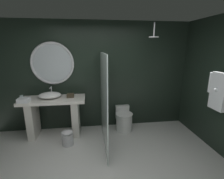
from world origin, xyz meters
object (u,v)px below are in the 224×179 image
(vessel_sink, at_px, (50,95))
(tissue_box, at_px, (70,95))
(rain_shower_head, at_px, (154,36))
(waste_bin, at_px, (68,138))
(toilet, at_px, (124,119))
(tumbler_cup, at_px, (22,98))
(round_wall_mirror, at_px, (52,63))
(folded_hand_towel, at_px, (24,100))
(hanging_bathrobe, at_px, (220,89))

(vessel_sink, distance_m, tissue_box, 0.45)
(vessel_sink, height_order, rain_shower_head, rain_shower_head)
(waste_bin, bearing_deg, toilet, 21.57)
(toilet, bearing_deg, tissue_box, -178.92)
(tumbler_cup, xyz_separation_m, toilet, (2.27, 0.09, -0.69))
(rain_shower_head, xyz_separation_m, toilet, (-0.55, 0.25, -1.97))
(tissue_box, relative_size, round_wall_mirror, 0.16)
(rain_shower_head, bearing_deg, folded_hand_towel, 179.88)
(round_wall_mirror, bearing_deg, waste_bin, -66.21)
(tumbler_cup, height_order, round_wall_mirror, round_wall_mirror)
(tumbler_cup, height_order, tissue_box, tumbler_cup)
(tissue_box, height_order, toilet, tissue_box)
(tumbler_cup, height_order, hanging_bathrobe, hanging_bathrobe)
(folded_hand_towel, bearing_deg, toilet, 6.28)
(round_wall_mirror, bearing_deg, toilet, -7.86)
(rain_shower_head, relative_size, toilet, 0.52)
(tissue_box, relative_size, hanging_bathrobe, 0.20)
(vessel_sink, height_order, round_wall_mirror, round_wall_mirror)
(toilet, bearing_deg, waste_bin, -158.43)
(tumbler_cup, bearing_deg, round_wall_mirror, 26.83)
(rain_shower_head, bearing_deg, vessel_sink, 174.17)
(vessel_sink, bearing_deg, hanging_bathrobe, -18.41)
(vessel_sink, distance_m, round_wall_mirror, 0.72)
(tissue_box, bearing_deg, folded_hand_towel, -166.85)
(vessel_sink, xyz_separation_m, rain_shower_head, (2.25, -0.23, 1.27))
(tissue_box, distance_m, folded_hand_towel, 0.95)
(toilet, bearing_deg, rain_shower_head, -23.85)
(hanging_bathrobe, bearing_deg, tissue_box, 159.02)
(round_wall_mirror, xyz_separation_m, hanging_bathrobe, (3.17, -1.32, -0.38))
(tumbler_cup, xyz_separation_m, waste_bin, (0.96, -0.42, -0.79))
(vessel_sink, distance_m, waste_bin, 1.02)
(toilet, bearing_deg, tumbler_cup, -177.60)
(round_wall_mirror, relative_size, rain_shower_head, 3.19)
(vessel_sink, height_order, toilet, vessel_sink)
(vessel_sink, height_order, waste_bin, vessel_sink)
(round_wall_mirror, xyz_separation_m, folded_hand_towel, (-0.54, -0.46, -0.70))
(tumbler_cup, relative_size, folded_hand_towel, 0.49)
(tumbler_cup, bearing_deg, hanging_bathrobe, -14.70)
(rain_shower_head, bearing_deg, waste_bin, -171.71)
(waste_bin, distance_m, folded_hand_towel, 1.20)
(hanging_bathrobe, xyz_separation_m, folded_hand_towel, (-3.71, 0.85, -0.32))
(rain_shower_head, bearing_deg, tissue_box, 173.00)
(round_wall_mirror, distance_m, toilet, 2.15)
(tissue_box, relative_size, folded_hand_towel, 0.70)
(folded_hand_towel, bearing_deg, tissue_box, 13.15)
(hanging_bathrobe, bearing_deg, round_wall_mirror, 157.42)
(vessel_sink, distance_m, toilet, 1.84)
(tumbler_cup, height_order, toilet, tumbler_cup)
(vessel_sink, distance_m, folded_hand_towel, 0.53)
(vessel_sink, height_order, hanging_bathrobe, hanging_bathrobe)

